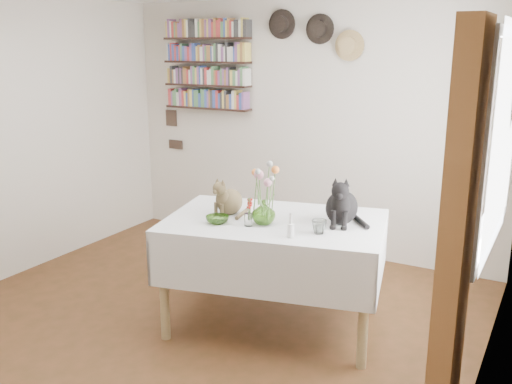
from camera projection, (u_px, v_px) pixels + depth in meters
The scene contains 16 objects.
room at pixel (166, 170), 3.80m from camera, with size 4.08×4.58×2.58m.
window at pixel (499, 156), 3.52m from camera, with size 0.12×1.52×1.32m.
curtain at pixel (457, 234), 2.83m from camera, with size 0.12×0.38×2.10m, color brown.
dining_table at pixel (275, 246), 4.17m from camera, with size 1.74×1.33×0.83m.
tabby_cat at pixel (230, 195), 4.22m from camera, with size 0.19×0.25×0.29m, color brown, non-canonical shape.
black_cat at pixel (342, 199), 3.99m from camera, with size 0.24×0.31×0.36m, color black, non-canonical shape.
flower_vase at pixel (264, 212), 4.00m from camera, with size 0.17×0.17×0.18m, color #79B544.
green_bowl at pixel (217, 219), 4.04m from camera, with size 0.17×0.17×0.05m, color #79B544.
drinking_glass at pixel (319, 227), 3.80m from camera, with size 0.10×0.10×0.10m, color white.
candlestick at pixel (291, 229), 3.73m from camera, with size 0.05×0.05×0.17m.
berry_jar at pixel (248, 212), 3.95m from camera, with size 0.06×0.06×0.23m.
porcelain_figurine at pixel (345, 219), 4.00m from camera, with size 0.05×0.05×0.10m.
flower_bouquet at pixel (264, 177), 3.94m from camera, with size 0.17×0.13×0.39m.
bookshelf_unit at pixel (207, 66), 5.99m from camera, with size 1.00×0.16×0.91m.
wall_hats at pixel (316, 33), 5.36m from camera, with size 0.98×0.09×0.48m.
wall_art_plaques at pixel (173, 129), 6.48m from camera, with size 0.21×0.02×0.44m.
Camera 1 is at (2.33, -2.95, 2.06)m, focal length 40.00 mm.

